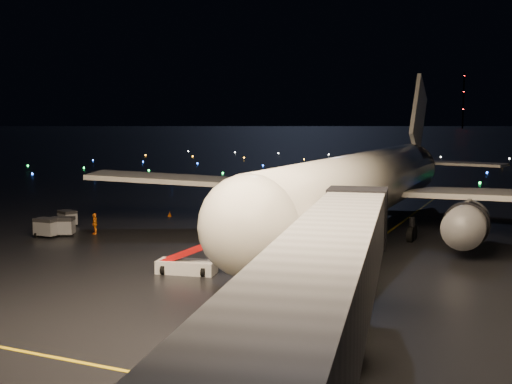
# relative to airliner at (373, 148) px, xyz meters

# --- Properties ---
(ground) EXTENTS (2000.00, 2000.00, 0.00)m
(ground) POSITION_rel_airliner_xyz_m (-10.84, 274.58, -7.85)
(ground) COLOR black
(ground) RESTS_ON ground
(lane_centre) EXTENTS (0.25, 80.00, 0.02)m
(lane_centre) POSITION_rel_airliner_xyz_m (1.16, -10.42, -7.84)
(lane_centre) COLOR gold
(lane_centre) RESTS_ON ground
(airliner) EXTENTS (55.49, 52.72, 15.70)m
(airliner) POSITION_rel_airliner_xyz_m (0.00, 0.00, 0.00)
(airliner) COLOR silver
(airliner) RESTS_ON ground
(pushback_tug) EXTENTS (4.60, 3.01, 2.02)m
(pushback_tug) POSITION_rel_airliner_xyz_m (4.65, -31.41, -6.84)
(pushback_tug) COLOR silver
(pushback_tug) RESTS_ON ground
(belt_loader) EXTENTS (6.03, 2.66, 2.83)m
(belt_loader) POSITION_rel_airliner_xyz_m (-7.80, -19.63, -6.43)
(belt_loader) COLOR silver
(belt_loader) RESTS_ON ground
(crew_c) EXTENTS (0.90, 1.24, 1.96)m
(crew_c) POSITION_rel_airliner_xyz_m (-22.90, -10.12, -6.87)
(crew_c) COLOR orange
(crew_c) RESTS_ON ground
(safety_cone_0) EXTENTS (0.47, 0.47, 0.45)m
(safety_cone_0) POSITION_rel_airliner_xyz_m (-7.08, -10.32, -7.62)
(safety_cone_0) COLOR orange
(safety_cone_0) RESTS_ON ground
(safety_cone_1) EXTENTS (0.48, 0.48, 0.46)m
(safety_cone_1) POSITION_rel_airliner_xyz_m (-8.36, -1.86, -7.62)
(safety_cone_1) COLOR orange
(safety_cone_1) RESTS_ON ground
(safety_cone_2) EXTENTS (0.63, 0.63, 0.55)m
(safety_cone_2) POSITION_rel_airliner_xyz_m (-11.80, -2.72, -7.58)
(safety_cone_2) COLOR orange
(safety_cone_2) RESTS_ON ground
(safety_cone_3) EXTENTS (0.61, 0.61, 0.54)m
(safety_cone_3) POSITION_rel_airliner_xyz_m (-22.38, 1.82, -7.58)
(safety_cone_3) COLOR orange
(safety_cone_3) RESTS_ON ground
(radio_mast) EXTENTS (1.80, 1.80, 64.00)m
(radio_mast) POSITION_rel_airliner_xyz_m (-70.84, 714.58, 24.15)
(radio_mast) COLOR black
(radio_mast) RESTS_ON ground
(taxiway_lights) EXTENTS (164.00, 92.00, 0.36)m
(taxiway_lights) POSITION_rel_airliner_xyz_m (-10.84, 80.58, -7.67)
(taxiway_lights) COLOR black
(taxiway_lights) RESTS_ON ground
(baggage_cart_0) EXTENTS (1.98, 1.40, 1.68)m
(baggage_cart_0) POSITION_rel_airliner_xyz_m (-25.92, -12.94, -7.01)
(baggage_cart_0) COLOR slate
(baggage_cart_0) RESTS_ON ground
(baggage_cart_1) EXTENTS (2.37, 2.08, 1.68)m
(baggage_cart_1) POSITION_rel_airliner_xyz_m (-25.03, -11.94, -7.01)
(baggage_cart_1) COLOR slate
(baggage_cart_1) RESTS_ON ground
(baggage_cart_2) EXTENTS (2.14, 1.85, 1.53)m
(baggage_cart_2) POSITION_rel_airliner_xyz_m (-28.22, -7.55, -7.09)
(baggage_cart_2) COLOR slate
(baggage_cart_2) RESTS_ON ground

